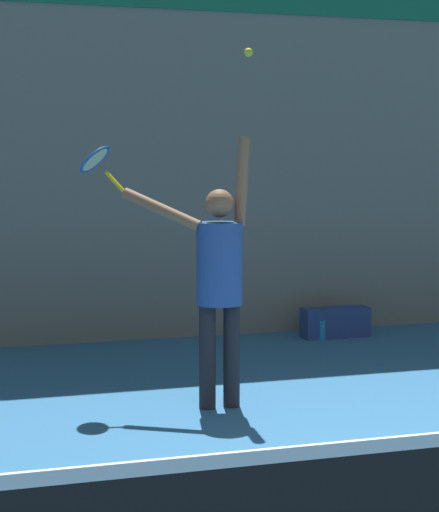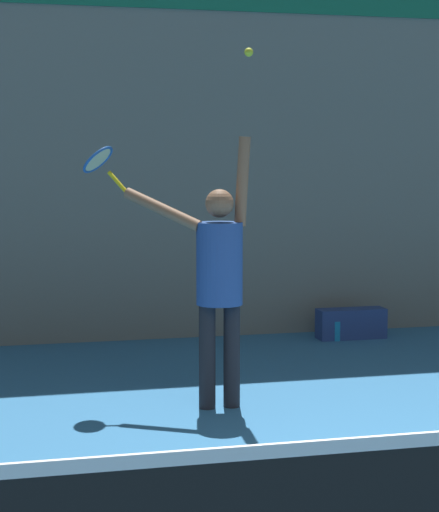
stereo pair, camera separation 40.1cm
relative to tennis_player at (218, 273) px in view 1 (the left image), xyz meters
The scene contains 6 objects.
back_wall 3.31m from the tennis_player, 76.04° to the left, with size 18.00×0.10×5.00m.
tennis_player is the anchor object (origin of this frame).
tennis_racket 1.31m from the tennis_player, 147.76° to the left, with size 0.41×0.38×0.38m.
tennis_ball 1.70m from the tennis_player, ahead, with size 0.07×0.07×0.07m.
water_bottle 3.11m from the tennis_player, 51.19° to the left, with size 0.09×0.09×0.25m.
equipment_bag 3.28m from the tennis_player, 49.36° to the left, with size 0.75×0.24×0.33m.
Camera 1 is at (-2.75, -3.96, 1.94)m, focal length 65.00 mm.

